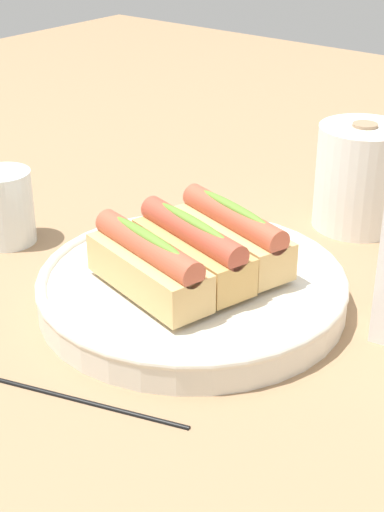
{
  "coord_description": "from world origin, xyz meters",
  "views": [
    {
      "loc": [
        0.47,
        -0.54,
        0.42
      ],
      "look_at": [
        0.03,
        0.02,
        0.06
      ],
      "focal_mm": 54.72,
      "sensor_mm": 36.0,
      "label": 1
    }
  ],
  "objects_px": {
    "serving_bowl": "(192,287)",
    "hotdog_side": "(233,235)",
    "water_glass": "(6,211)",
    "chopstick_near": "(71,397)",
    "hotdog_back": "(192,249)",
    "paper_towel_roll": "(360,177)",
    "hotdog_front": "(148,265)"
  },
  "relations": [
    {
      "from": "serving_bowl",
      "to": "hotdog_side",
      "type": "relative_size",
      "value": 2.04
    },
    {
      "from": "water_glass",
      "to": "chopstick_near",
      "type": "height_order",
      "value": "water_glass"
    },
    {
      "from": "hotdog_back",
      "to": "paper_towel_roll",
      "type": "height_order",
      "value": "paper_towel_roll"
    },
    {
      "from": "hotdog_back",
      "to": "hotdog_side",
      "type": "bearing_deg",
      "value": 77.06
    },
    {
      "from": "hotdog_back",
      "to": "paper_towel_roll",
      "type": "xyz_separation_m",
      "value": [
        0.04,
        0.28,
        0.0
      ]
    },
    {
      "from": "hotdog_front",
      "to": "water_glass",
      "type": "distance_m",
      "value": 0.26
    },
    {
      "from": "water_glass",
      "to": "paper_towel_roll",
      "type": "bearing_deg",
      "value": 44.91
    },
    {
      "from": "hotdog_back",
      "to": "chopstick_near",
      "type": "xyz_separation_m",
      "value": [
        0.02,
        -0.19,
        -0.06
      ]
    },
    {
      "from": "water_glass",
      "to": "paper_towel_roll",
      "type": "height_order",
      "value": "paper_towel_roll"
    },
    {
      "from": "chopstick_near",
      "to": "hotdog_side",
      "type": "bearing_deg",
      "value": 74.32
    },
    {
      "from": "paper_towel_roll",
      "to": "chopstick_near",
      "type": "distance_m",
      "value": 0.48
    },
    {
      "from": "serving_bowl",
      "to": "water_glass",
      "type": "relative_size",
      "value": 3.58
    },
    {
      "from": "serving_bowl",
      "to": "paper_towel_roll",
      "type": "xyz_separation_m",
      "value": [
        0.04,
        0.28,
        0.05
      ]
    },
    {
      "from": "hotdog_side",
      "to": "water_glass",
      "type": "xyz_separation_m",
      "value": [
        -0.28,
        -0.08,
        -0.02
      ]
    },
    {
      "from": "paper_towel_roll",
      "to": "chopstick_near",
      "type": "relative_size",
      "value": 0.61
    },
    {
      "from": "hotdog_back",
      "to": "serving_bowl",
      "type": "bearing_deg",
      "value": 0.0
    },
    {
      "from": "water_glass",
      "to": "paper_towel_roll",
      "type": "distance_m",
      "value": 0.44
    },
    {
      "from": "hotdog_front",
      "to": "hotdog_back",
      "type": "bearing_deg",
      "value": 77.06
    },
    {
      "from": "serving_bowl",
      "to": "chopstick_near",
      "type": "bearing_deg",
      "value": -84.06
    },
    {
      "from": "hotdog_front",
      "to": "hotdog_side",
      "type": "height_order",
      "value": "same"
    },
    {
      "from": "hotdog_front",
      "to": "hotdog_side",
      "type": "relative_size",
      "value": 1.0
    },
    {
      "from": "chopstick_near",
      "to": "water_glass",
      "type": "bearing_deg",
      "value": 132.12
    },
    {
      "from": "water_glass",
      "to": "chopstick_near",
      "type": "relative_size",
      "value": 0.41
    },
    {
      "from": "serving_bowl",
      "to": "chopstick_near",
      "type": "height_order",
      "value": "serving_bowl"
    },
    {
      "from": "hotdog_side",
      "to": "paper_towel_roll",
      "type": "bearing_deg",
      "value": 83.39
    },
    {
      "from": "hotdog_front",
      "to": "water_glass",
      "type": "xyz_separation_m",
      "value": [
        -0.26,
        0.03,
        -0.02
      ]
    },
    {
      "from": "serving_bowl",
      "to": "paper_towel_roll",
      "type": "bearing_deg",
      "value": 82.18
    },
    {
      "from": "paper_towel_roll",
      "to": "hotdog_back",
      "type": "bearing_deg",
      "value": -97.82
    },
    {
      "from": "serving_bowl",
      "to": "chopstick_near",
      "type": "distance_m",
      "value": 0.19
    },
    {
      "from": "paper_towel_roll",
      "to": "serving_bowl",
      "type": "bearing_deg",
      "value": -97.82
    },
    {
      "from": "chopstick_near",
      "to": "hotdog_front",
      "type": "bearing_deg",
      "value": 85.65
    },
    {
      "from": "hotdog_back",
      "to": "hotdog_side",
      "type": "relative_size",
      "value": 1.0
    }
  ]
}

